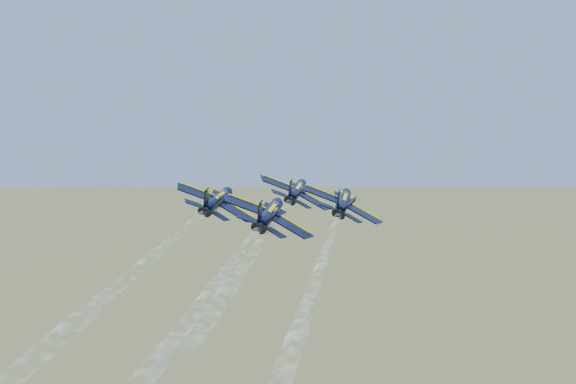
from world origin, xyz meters
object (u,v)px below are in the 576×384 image
(jet_lead, at_px, (297,191))
(jet_slot, at_px, (270,214))
(jet_right, at_px, (343,202))
(jet_left, at_px, (218,200))

(jet_lead, bearing_deg, jet_slot, -91.44)
(jet_right, xyz_separation_m, jet_slot, (-6.13, -12.74, 0.00))
(jet_right, bearing_deg, jet_left, -178.35)
(jet_left, distance_m, jet_right, 17.31)
(jet_right, bearing_deg, jet_slot, -125.99)
(jet_left, bearing_deg, jet_slot, -50.54)
(jet_lead, distance_m, jet_left, 15.46)
(jet_left, height_order, jet_slot, same)
(jet_slot, bearing_deg, jet_right, 54.01)
(jet_left, height_order, jet_right, same)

